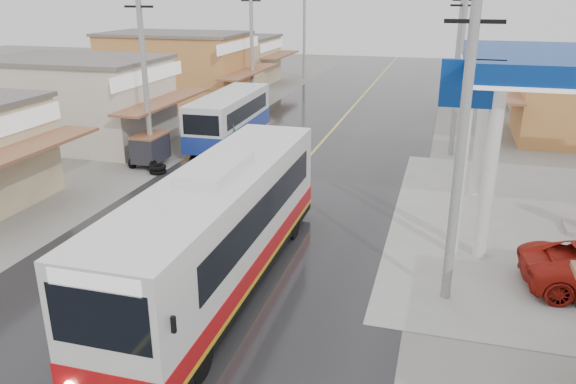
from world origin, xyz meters
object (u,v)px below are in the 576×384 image
Objects in this scene: tricycle_near at (150,148)px; cyclist at (232,141)px; coach_bus at (221,227)px; second_bus at (230,117)px; tyre_stack at (158,169)px.

cyclist is at bearing 43.34° from tricycle_near.
coach_bus is at bearing -51.50° from tricycle_near.
tricycle_near is at bearing -121.60° from cyclist.
second_bus is 2.54m from cyclist.
coach_bus is 11.38m from tyre_stack.
cyclist is at bearing 60.76° from tyre_stack.
tyre_stack is at bearing -103.79° from cyclist.
cyclist reaches higher than tyre_stack.
second_bus is 10.30× the size of tyre_stack.
second_bus is 3.67× the size of cyclist.
second_bus reaches higher than tricycle_near.
second_bus is 6.39m from tyre_stack.
tricycle_near reaches higher than tyre_stack.
second_bus is at bearing 110.50° from coach_bus.
tricycle_near is (-3.10, -2.88, 0.16)m from cyclist.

